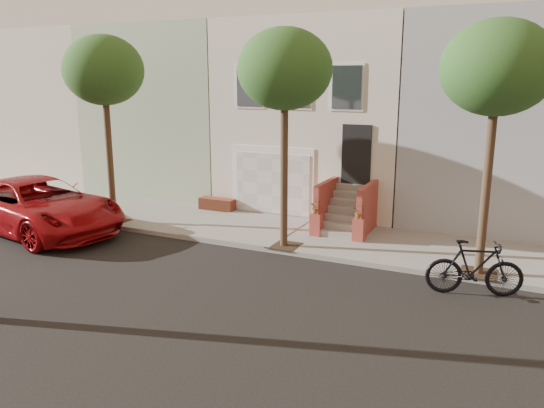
% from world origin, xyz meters
% --- Properties ---
extents(ground, '(90.00, 90.00, 0.00)m').
position_xyz_m(ground, '(0.00, 0.00, 0.00)').
color(ground, black).
rests_on(ground, ground).
extents(sidewalk, '(40.00, 3.70, 0.15)m').
position_xyz_m(sidewalk, '(0.00, 5.35, 0.07)').
color(sidewalk, gray).
rests_on(sidewalk, ground).
extents(house_row, '(33.10, 11.70, 7.00)m').
position_xyz_m(house_row, '(0.00, 11.19, 3.64)').
color(house_row, beige).
rests_on(house_row, sidewalk).
extents(tree_left, '(2.70, 2.57, 6.30)m').
position_xyz_m(tree_left, '(-5.50, 3.90, 5.26)').
color(tree_left, '#2D2116').
rests_on(tree_left, sidewalk).
extents(tree_mid, '(2.70, 2.57, 6.30)m').
position_xyz_m(tree_mid, '(1.00, 3.90, 5.26)').
color(tree_mid, '#2D2116').
rests_on(tree_mid, sidewalk).
extents(tree_right, '(2.70, 2.57, 6.30)m').
position_xyz_m(tree_right, '(6.50, 3.90, 5.26)').
color(tree_right, '#2D2116').
rests_on(tree_right, sidewalk).
extents(pickup_truck, '(6.95, 4.11, 1.81)m').
position_xyz_m(pickup_truck, '(-7.20, 2.21, 0.91)').
color(pickup_truck, '#9B0C11').
rests_on(pickup_truck, ground).
extents(motorcycle, '(2.34, 1.23, 1.35)m').
position_xyz_m(motorcycle, '(6.47, 2.72, 0.68)').
color(motorcycle, black).
rests_on(motorcycle, ground).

